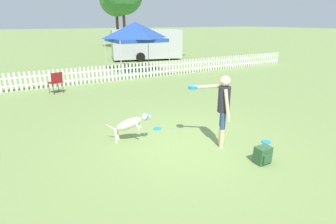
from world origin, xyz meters
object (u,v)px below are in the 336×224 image
at_px(handler_person, 222,103).
at_px(frisbee_near_handler, 266,142).
at_px(tree_left_grove, 116,0).
at_px(frisbee_near_dog, 157,129).
at_px(folding_chair_center, 56,81).
at_px(leaping_dog, 130,124).
at_px(equipment_trailer, 146,44).
at_px(canopy_tent_secondary, 135,32).
at_px(backpack_on_grass, 263,155).

bearing_deg(handler_person, frisbee_near_handler, -76.94).
xyz_separation_m(handler_person, tree_left_grove, (5.99, 25.54, 4.05)).
relative_size(frisbee_near_dog, folding_chair_center, 0.25).
height_order(leaping_dog, frisbee_near_handler, leaping_dog).
height_order(frisbee_near_handler, folding_chair_center, folding_chair_center).
bearing_deg(equipment_trailer, canopy_tent_secondary, -106.61).
distance_m(leaping_dog, canopy_tent_secondary, 10.17).
xyz_separation_m(backpack_on_grass, folding_chair_center, (-3.12, 8.23, 0.36)).
relative_size(folding_chair_center, equipment_trailer, 0.15).
height_order(folding_chair_center, canopy_tent_secondary, canopy_tent_secondary).
bearing_deg(leaping_dog, frisbee_near_dog, 148.03).
height_order(frisbee_near_dog, tree_left_grove, tree_left_grove).
distance_m(frisbee_near_handler, frisbee_near_dog, 2.90).
relative_size(frisbee_near_handler, canopy_tent_secondary, 0.08).
distance_m(frisbee_near_dog, tree_left_grove, 25.38).
xyz_separation_m(leaping_dog, folding_chair_center, (-1.03, 5.89, 0.06)).
distance_m(frisbee_near_handler, canopy_tent_secondary, 11.16).
bearing_deg(handler_person, backpack_on_grass, -132.26).
relative_size(frisbee_near_dog, equipment_trailer, 0.04).
height_order(leaping_dog, folding_chair_center, folding_chair_center).
distance_m(leaping_dog, folding_chair_center, 5.98).
bearing_deg(folding_chair_center, equipment_trailer, -153.05).
relative_size(frisbee_near_handler, equipment_trailer, 0.04).
distance_m(canopy_tent_secondary, tree_left_grove, 15.86).
distance_m(frisbee_near_dog, equipment_trailer, 14.56).
xyz_separation_m(frisbee_near_dog, equipment_trailer, (5.65, 13.37, 1.20)).
xyz_separation_m(handler_person, equipment_trailer, (4.78, 15.02, 0.12)).
relative_size(handler_person, backpack_on_grass, 4.58).
relative_size(leaping_dog, frisbee_near_handler, 4.69).
bearing_deg(tree_left_grove, backpack_on_grass, -102.11).
xyz_separation_m(frisbee_near_handler, folding_chair_center, (-3.99, 7.56, 0.54)).
bearing_deg(handler_person, tree_left_grove, 21.14).
height_order(handler_person, frisbee_near_handler, handler_person).
xyz_separation_m(backpack_on_grass, tree_left_grove, (5.72, 26.66, 4.96)).
bearing_deg(canopy_tent_secondary, tree_left_grove, 75.55).
distance_m(frisbee_near_handler, backpack_on_grass, 1.12).
height_order(folding_chair_center, tree_left_grove, tree_left_grove).
relative_size(leaping_dog, canopy_tent_secondary, 0.35).
bearing_deg(leaping_dog, frisbee_near_handler, 94.83).
bearing_deg(tree_left_grove, leaping_dog, -107.80).
distance_m(folding_chair_center, equipment_trailer, 11.00).
xyz_separation_m(canopy_tent_secondary, tree_left_grove, (3.89, 15.11, 2.83)).
relative_size(leaping_dog, frisbee_near_dog, 4.69).
relative_size(backpack_on_grass, tree_left_grove, 0.05).
xyz_separation_m(leaping_dog, tree_left_grove, (7.81, 24.31, 4.66)).
xyz_separation_m(leaping_dog, equipment_trailer, (6.60, 13.79, 0.72)).
relative_size(backpack_on_grass, equipment_trailer, 0.06).
distance_m(handler_person, frisbee_near_dog, 2.15).
relative_size(equipment_trailer, tree_left_grove, 0.89).
xyz_separation_m(backpack_on_grass, equipment_trailer, (4.51, 16.13, 1.02)).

